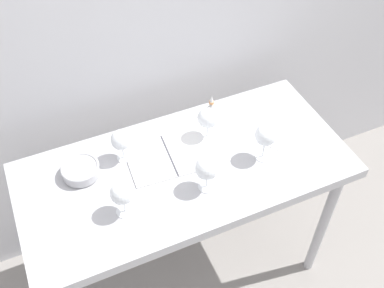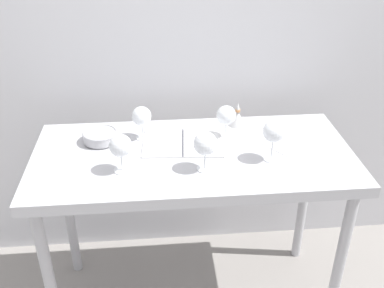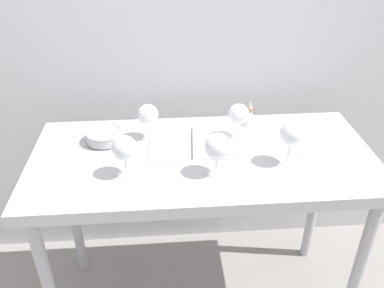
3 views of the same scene
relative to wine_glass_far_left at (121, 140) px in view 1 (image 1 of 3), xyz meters
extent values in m
plane|color=gray|center=(0.22, -0.15, -1.01)|extent=(6.00, 6.00, 0.00)
cube|color=silver|center=(0.22, 0.34, 0.29)|extent=(3.80, 0.04, 2.60)
cube|color=#B3B3B8|center=(0.22, -0.15, -0.13)|extent=(1.40, 0.64, 0.04)
cube|color=#B3B3B8|center=(0.22, -0.47, -0.13)|extent=(1.40, 0.01, 0.05)
cylinder|color=#B3B3B8|center=(0.86, -0.41, -0.58)|extent=(0.05, 0.05, 0.86)
cylinder|color=#B3B3B8|center=(-0.42, 0.11, -0.58)|extent=(0.05, 0.05, 0.86)
cylinder|color=#B3B3B8|center=(0.86, 0.11, -0.58)|extent=(0.05, 0.05, 0.86)
cylinder|color=white|center=(0.00, 0.00, -0.11)|extent=(0.06, 0.06, 0.00)
cylinder|color=white|center=(0.00, 0.00, -0.07)|extent=(0.01, 0.01, 0.07)
sphere|color=white|center=(0.00, 0.00, 0.00)|extent=(0.09, 0.09, 0.09)
cylinder|color=maroon|center=(0.00, 0.00, -0.01)|extent=(0.06, 0.06, 0.03)
cylinder|color=white|center=(0.55, -0.23, -0.11)|extent=(0.07, 0.07, 0.00)
cylinder|color=white|center=(0.55, -0.23, -0.06)|extent=(0.01, 0.01, 0.09)
sphere|color=white|center=(0.55, -0.23, 0.03)|extent=(0.09, 0.09, 0.09)
cylinder|color=maroon|center=(0.55, -0.23, 0.01)|extent=(0.07, 0.07, 0.03)
cylinder|color=white|center=(-0.08, -0.27, -0.11)|extent=(0.07, 0.07, 0.00)
cylinder|color=white|center=(-0.08, -0.27, -0.07)|extent=(0.01, 0.01, 0.07)
sphere|color=white|center=(-0.08, -0.27, 0.01)|extent=(0.09, 0.09, 0.09)
cylinder|color=maroon|center=(-0.08, -0.27, -0.01)|extent=(0.06, 0.06, 0.02)
cylinder|color=white|center=(0.26, -0.28, -0.11)|extent=(0.07, 0.07, 0.00)
cylinder|color=white|center=(0.26, -0.28, -0.07)|extent=(0.01, 0.01, 0.08)
sphere|color=white|center=(0.26, -0.28, 0.01)|extent=(0.10, 0.10, 0.10)
cylinder|color=maroon|center=(0.26, -0.28, -0.01)|extent=(0.07, 0.07, 0.02)
cylinder|color=white|center=(0.38, -0.03, -0.11)|extent=(0.06, 0.06, 0.00)
cylinder|color=white|center=(0.38, -0.03, -0.07)|extent=(0.01, 0.01, 0.07)
sphere|color=white|center=(0.38, -0.03, 0.01)|extent=(0.09, 0.09, 0.09)
cylinder|color=maroon|center=(0.38, -0.03, -0.01)|extent=(0.06, 0.06, 0.02)
cube|color=white|center=(0.09, -0.07, -0.10)|extent=(0.19, 0.26, 0.01)
cube|color=white|center=(0.27, -0.08, -0.10)|extent=(0.19, 0.26, 0.01)
cube|color=#3F3F47|center=(0.18, -0.07, -0.10)|extent=(0.03, 0.25, 0.01)
cube|color=white|center=(0.63, -0.08, -0.11)|extent=(0.31, 0.33, 0.00)
cylinder|color=#4C4C4C|center=(-0.19, -0.02, -0.11)|extent=(0.12, 0.12, 0.01)
cylinder|color=#B7B7BC|center=(-0.19, -0.02, -0.08)|extent=(0.15, 0.15, 0.04)
torus|color=#B7B7BC|center=(-0.19, -0.02, -0.06)|extent=(0.16, 0.16, 0.01)
cone|color=silver|center=(0.46, 0.09, -0.07)|extent=(0.09, 0.09, 0.07)
cylinder|color=#C17F4C|center=(0.46, 0.09, -0.03)|extent=(0.02, 0.02, 0.01)
cone|color=silver|center=(0.46, 0.09, -0.01)|extent=(0.02, 0.02, 0.04)
camera|label=1|loc=(-0.26, -1.30, 1.36)|focal=42.75mm
camera|label=2|loc=(0.06, -1.83, 0.91)|focal=42.19mm
camera|label=3|loc=(0.07, -1.53, 0.79)|focal=37.83mm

